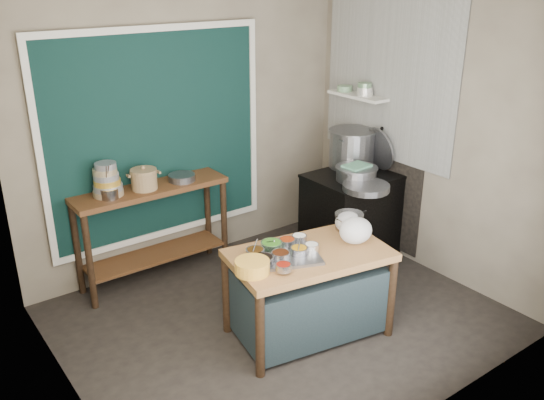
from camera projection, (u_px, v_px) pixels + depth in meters
floor at (281, 319)px, 5.00m from camera, size 3.50×3.00×0.02m
back_wall at (188, 125)px, 5.60m from camera, size 3.50×0.02×2.80m
left_wall at (52, 219)px, 3.50m from camera, size 0.02×3.00×2.80m
right_wall at (430, 130)px, 5.44m from camera, size 0.02×3.00×2.80m
curtain_panel at (157, 137)px, 5.39m from camera, size 2.10×0.02×1.90m
curtain_frame at (158, 137)px, 5.39m from camera, size 2.22×0.03×2.02m
tile_panel at (388, 74)px, 5.66m from camera, size 0.02×1.70×1.70m
soot_patch at (374, 181)px, 6.17m from camera, size 0.01×1.30×1.30m
wall_shelf at (358, 96)px, 5.92m from camera, size 0.22×0.70×0.03m
prep_table at (308, 293)px, 4.65m from camera, size 1.36×0.92×0.75m
back_counter at (154, 234)px, 5.47m from camera, size 1.45×0.40×0.95m
stove_block at (352, 216)px, 5.99m from camera, size 0.90×0.68×0.85m
stove_top at (355, 176)px, 5.82m from camera, size 0.92×0.69×0.03m
condiment_tray at (285, 257)px, 4.41m from camera, size 0.62×0.54×0.02m
condiment_bowls at (280, 251)px, 4.41m from camera, size 0.59×0.46×0.07m
yellow_basin at (252, 267)px, 4.19m from camera, size 0.27×0.27×0.10m
saucepan at (349, 221)px, 4.89m from camera, size 0.30×0.30×0.14m
plastic_bag_a at (356, 231)px, 4.63m from camera, size 0.31×0.27×0.21m
plastic_bag_b at (348, 222)px, 4.84m from camera, size 0.27×0.25×0.17m
bowl_stack at (107, 181)px, 5.05m from camera, size 0.27×0.27×0.30m
utensil_cup at (110, 193)px, 5.01m from camera, size 0.20×0.20×0.09m
ceramic_crock at (144, 180)px, 5.21m from camera, size 0.31×0.31×0.17m
wide_bowl at (182, 178)px, 5.43m from camera, size 0.27×0.27×0.06m
stock_pot at (352, 148)px, 5.98m from camera, size 0.65×0.65×0.40m
pot_lid at (379, 149)px, 5.88m from camera, size 0.19×0.47×0.45m
steamer at (356, 173)px, 5.64m from camera, size 0.54×0.54×0.14m
green_cloth at (357, 166)px, 5.61m from camera, size 0.26×0.21×0.02m
shallow_pan at (366, 187)px, 5.40m from camera, size 0.46×0.46×0.06m
shelf_bowl_stack at (365, 90)px, 5.83m from camera, size 0.16×0.16×0.13m
shelf_bowl_green at (345, 88)px, 6.06m from camera, size 0.18×0.18×0.06m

